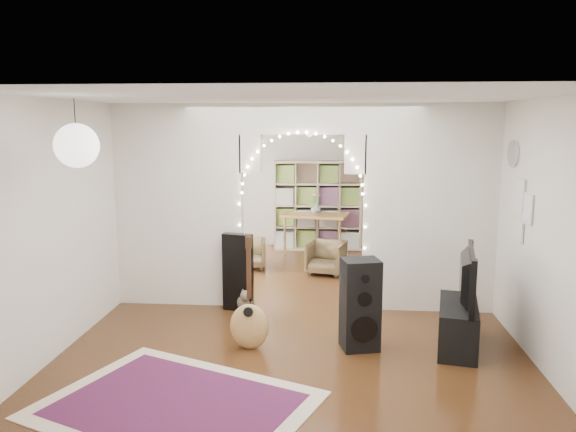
# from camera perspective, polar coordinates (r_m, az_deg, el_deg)

# --- Properties ---
(floor) EXTENTS (7.50, 7.50, 0.00)m
(floor) POSITION_cam_1_polar(r_m,az_deg,el_deg) (7.72, 1.43, -9.05)
(floor) COLOR black
(floor) RESTS_ON ground
(ceiling) EXTENTS (5.00, 7.50, 0.02)m
(ceiling) POSITION_cam_1_polar(r_m,az_deg,el_deg) (7.32, 1.51, 11.41)
(ceiling) COLOR white
(ceiling) RESTS_ON wall_back
(wall_back) EXTENTS (5.00, 0.02, 2.70)m
(wall_back) POSITION_cam_1_polar(r_m,az_deg,el_deg) (11.12, 2.58, 3.80)
(wall_back) COLOR silver
(wall_back) RESTS_ON floor
(wall_front) EXTENTS (5.00, 0.02, 2.70)m
(wall_front) POSITION_cam_1_polar(r_m,az_deg,el_deg) (3.75, -1.86, -7.72)
(wall_front) COLOR silver
(wall_front) RESTS_ON floor
(wall_left) EXTENTS (0.02, 7.50, 2.70)m
(wall_left) POSITION_cam_1_polar(r_m,az_deg,el_deg) (7.94, -16.85, 1.09)
(wall_left) COLOR silver
(wall_left) RESTS_ON floor
(wall_right) EXTENTS (0.02, 7.50, 2.70)m
(wall_right) POSITION_cam_1_polar(r_m,az_deg,el_deg) (7.68, 20.45, 0.62)
(wall_right) COLOR silver
(wall_right) RESTS_ON floor
(divider_wall) EXTENTS (5.00, 0.20, 2.70)m
(divider_wall) POSITION_cam_1_polar(r_m,az_deg,el_deg) (7.39, 1.47, 1.48)
(divider_wall) COLOR silver
(divider_wall) RESTS_ON floor
(fairy_lights) EXTENTS (1.64, 0.04, 1.60)m
(fairy_lights) POSITION_cam_1_polar(r_m,az_deg,el_deg) (7.24, 1.42, 2.32)
(fairy_lights) COLOR #FFEABF
(fairy_lights) RESTS_ON divider_wall
(window) EXTENTS (0.04, 1.20, 1.40)m
(window) POSITION_cam_1_polar(r_m,az_deg,el_deg) (9.60, -12.81, 3.56)
(window) COLOR white
(window) RESTS_ON wall_left
(wall_clock) EXTENTS (0.03, 0.31, 0.31)m
(wall_clock) POSITION_cam_1_polar(r_m,az_deg,el_deg) (7.02, 21.95, 5.91)
(wall_clock) COLOR white
(wall_clock) RESTS_ON wall_right
(picture_frames) EXTENTS (0.02, 0.50, 0.70)m
(picture_frames) POSITION_cam_1_polar(r_m,az_deg,el_deg) (6.70, 22.63, 0.56)
(picture_frames) COLOR white
(picture_frames) RESTS_ON wall_right
(paper_lantern) EXTENTS (0.40, 0.40, 0.40)m
(paper_lantern) POSITION_cam_1_polar(r_m,az_deg,el_deg) (5.43, -20.67, 6.71)
(paper_lantern) COLOR white
(paper_lantern) RESTS_ON ceiling
(ceiling_fan) EXTENTS (1.10, 1.10, 0.30)m
(ceiling_fan) POSITION_cam_1_polar(r_m,az_deg,el_deg) (9.31, 2.21, 9.16)
(ceiling_fan) COLOR gold
(ceiling_fan) RESTS_ON ceiling
(area_rug) EXTENTS (2.73, 2.43, 0.02)m
(area_rug) POSITION_cam_1_polar(r_m,az_deg,el_deg) (5.29, -11.32, -18.27)
(area_rug) COLOR maroon
(area_rug) RESTS_ON floor
(guitar_case) EXTENTS (0.41, 0.22, 1.03)m
(guitar_case) POSITION_cam_1_polar(r_m,az_deg,el_deg) (7.42, -5.11, -5.71)
(guitar_case) COLOR black
(guitar_case) RESTS_ON floor
(acoustic_guitar) EXTENTS (0.43, 0.17, 1.07)m
(acoustic_guitar) POSITION_cam_1_polar(r_m,az_deg,el_deg) (6.18, -3.96, -9.33)
(acoustic_guitar) COLOR #AC8045
(acoustic_guitar) RESTS_ON floor
(tabby_cat) EXTENTS (0.28, 0.51, 0.33)m
(tabby_cat) POSITION_cam_1_polar(r_m,az_deg,el_deg) (7.50, -4.37, -8.55)
(tabby_cat) COLOR brown
(tabby_cat) RESTS_ON floor
(floor_speaker) EXTENTS (0.46, 0.42, 1.00)m
(floor_speaker) POSITION_cam_1_polar(r_m,az_deg,el_deg) (6.22, 7.34, -8.91)
(floor_speaker) COLOR black
(floor_speaker) RESTS_ON floor
(media_console) EXTENTS (0.58, 1.06, 0.50)m
(media_console) POSITION_cam_1_polar(r_m,az_deg,el_deg) (6.54, 16.86, -10.63)
(media_console) COLOR black
(media_console) RESTS_ON floor
(tv) EXTENTS (0.34, 1.08, 0.62)m
(tv) POSITION_cam_1_polar(r_m,az_deg,el_deg) (6.38, 17.10, -5.90)
(tv) COLOR black
(tv) RESTS_ON media_console
(bookcase) EXTENTS (1.71, 0.55, 1.73)m
(bookcase) POSITION_cam_1_polar(r_m,az_deg,el_deg) (10.93, 3.03, 1.12)
(bookcase) COLOR beige
(bookcase) RESTS_ON floor
(dining_table) EXTENTS (1.33, 1.01, 0.76)m
(dining_table) POSITION_cam_1_polar(r_m,az_deg,el_deg) (10.65, 2.85, -0.09)
(dining_table) COLOR brown
(dining_table) RESTS_ON floor
(flower_vase) EXTENTS (0.21, 0.21, 0.19)m
(flower_vase) POSITION_cam_1_polar(r_m,az_deg,el_deg) (10.62, 2.85, 0.81)
(flower_vase) COLOR silver
(flower_vase) RESTS_ON dining_table
(dining_chair_left) EXTENTS (0.58, 0.59, 0.49)m
(dining_chair_left) POSITION_cam_1_polar(r_m,az_deg,el_deg) (9.60, -3.90, -3.81)
(dining_chair_left) COLOR brown
(dining_chair_left) RESTS_ON floor
(dining_chair_right) EXTENTS (0.71, 0.72, 0.54)m
(dining_chair_right) POSITION_cam_1_polar(r_m,az_deg,el_deg) (9.21, 3.90, -4.24)
(dining_chair_right) COLOR brown
(dining_chair_right) RESTS_ON floor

